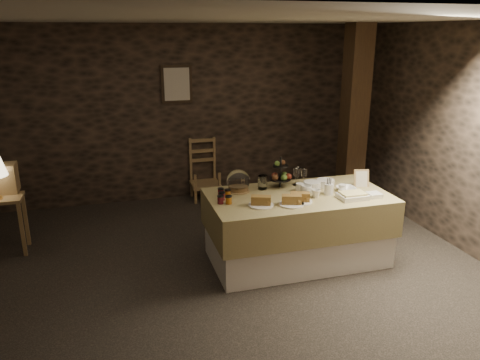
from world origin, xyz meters
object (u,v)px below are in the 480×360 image
object	(u,v)px
buffet_table	(297,223)
timber_column	(354,120)
fruit_stand	(281,176)
chair	(204,172)

from	to	relation	value
buffet_table	timber_column	size ratio (longest dim) A/B	0.76
timber_column	fruit_stand	distance (m)	1.84
chair	fruit_stand	xyz separation A→B (m)	(0.47, -2.04, 0.51)
buffet_table	chair	bearing A→B (deg)	103.57
timber_column	fruit_stand	world-z (taller)	timber_column
chair	fruit_stand	world-z (taller)	fruit_stand
buffet_table	chair	size ratio (longest dim) A/B	2.73
buffet_table	timber_column	world-z (taller)	timber_column
timber_column	chair	bearing A→B (deg)	152.69
chair	fruit_stand	size ratio (longest dim) A/B	2.03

